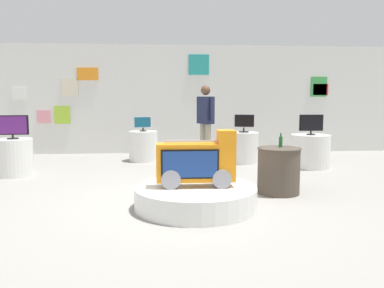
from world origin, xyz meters
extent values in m
plane|color=gray|center=(0.00, 0.00, 0.00)|extent=(30.00, 30.00, 0.00)
cube|color=silver|center=(0.00, 5.07, 1.45)|extent=(12.93, 0.10, 2.89)
cube|color=beige|center=(-2.58, 5.01, 1.77)|extent=(0.43, 0.02, 0.46)
cube|color=red|center=(4.19, 5.01, 1.72)|extent=(0.42, 0.02, 0.31)
cube|color=white|center=(-3.88, 5.01, 1.60)|extent=(0.37, 0.02, 0.31)
cube|color=pink|center=(-3.28, 5.01, 1.00)|extent=(0.35, 0.02, 0.34)
cube|color=green|center=(4.14, 5.01, 1.79)|extent=(0.45, 0.02, 0.54)
cube|color=teal|center=(0.82, 5.01, 2.37)|extent=(0.55, 0.02, 0.53)
cube|color=orange|center=(-2.11, 5.01, 2.11)|extent=(0.55, 0.02, 0.32)
cube|color=#9ECC33|center=(-2.80, 5.01, 1.04)|extent=(0.41, 0.02, 0.46)
cylinder|color=silver|center=(0.29, -0.36, 0.15)|extent=(1.66, 1.66, 0.30)
cylinder|color=gray|center=(-0.04, -0.35, 0.43)|extent=(0.26, 0.34, 0.26)
cylinder|color=gray|center=(0.63, -0.36, 0.43)|extent=(0.26, 0.34, 0.26)
cube|color=orange|center=(0.29, -0.36, 0.63)|extent=(1.05, 0.29, 0.51)
cube|color=orange|center=(0.70, -0.36, 0.97)|extent=(0.23, 0.29, 0.18)
cube|color=black|center=(0.21, -0.51, 0.63)|extent=(0.75, 0.02, 0.39)
cube|color=navy|center=(0.21, -0.51, 0.63)|extent=(0.71, 0.02, 0.35)
cube|color=#B2B2B7|center=(0.29, -0.36, 0.91)|extent=(0.84, 0.03, 0.02)
cylinder|color=silver|center=(1.70, 3.26, 0.35)|extent=(0.68, 0.68, 0.71)
cylinder|color=black|center=(1.70, 3.26, 0.72)|extent=(0.23, 0.23, 0.02)
cylinder|color=black|center=(1.70, 3.26, 0.77)|extent=(0.04, 0.04, 0.09)
cube|color=silver|center=(1.70, 3.26, 0.97)|extent=(0.46, 0.18, 0.31)
cube|color=black|center=(1.70, 3.24, 0.97)|extent=(0.42, 0.15, 0.28)
cylinder|color=silver|center=(-3.01, 2.14, 0.35)|extent=(0.71, 0.71, 0.71)
cylinder|color=black|center=(-3.01, 2.14, 0.72)|extent=(0.21, 0.21, 0.02)
cylinder|color=black|center=(-3.01, 2.14, 0.76)|extent=(0.04, 0.04, 0.06)
cube|color=black|center=(-3.01, 2.14, 0.97)|extent=(0.60, 0.08, 0.37)
cube|color=#561E6B|center=(-3.02, 2.11, 0.97)|extent=(0.55, 0.05, 0.34)
cylinder|color=silver|center=(3.00, 2.54, 0.35)|extent=(0.82, 0.82, 0.71)
cylinder|color=black|center=(3.00, 2.54, 0.72)|extent=(0.18, 0.18, 0.02)
cylinder|color=black|center=(3.00, 2.54, 0.76)|extent=(0.04, 0.04, 0.06)
cube|color=black|center=(3.00, 2.54, 0.96)|extent=(0.51, 0.05, 0.34)
cube|color=black|center=(3.00, 2.52, 0.96)|extent=(0.47, 0.02, 0.31)
cylinder|color=silver|center=(-0.62, 3.71, 0.35)|extent=(0.67, 0.67, 0.71)
cylinder|color=black|center=(-0.62, 3.71, 0.72)|extent=(0.16, 0.16, 0.02)
cylinder|color=black|center=(-0.62, 3.71, 0.76)|extent=(0.04, 0.04, 0.06)
cube|color=silver|center=(-0.62, 3.71, 0.92)|extent=(0.41, 0.17, 0.26)
cube|color=navy|center=(-0.62, 3.69, 0.92)|extent=(0.37, 0.14, 0.23)
cylinder|color=#4C4238|center=(1.65, 0.36, 0.36)|extent=(0.65, 0.65, 0.72)
cylinder|color=#4C4238|center=(1.65, 0.36, 0.71)|extent=(0.68, 0.68, 0.02)
cylinder|color=#195926|center=(1.69, 0.43, 0.80)|extent=(0.06, 0.06, 0.16)
cylinder|color=#195926|center=(1.69, 0.43, 0.91)|extent=(0.03, 0.03, 0.06)
cylinder|color=gray|center=(0.70, 2.73, 0.47)|extent=(0.12, 0.12, 0.95)
cylinder|color=gray|center=(0.80, 2.55, 0.47)|extent=(0.12, 0.12, 0.95)
cube|color=#1E233F|center=(0.75, 2.64, 1.23)|extent=(0.35, 0.43, 0.57)
sphere|color=brown|center=(0.75, 2.64, 1.65)|extent=(0.20, 0.20, 0.20)
cylinder|color=#1E233F|center=(0.64, 2.85, 1.26)|extent=(0.08, 0.08, 0.51)
cylinder|color=#1E233F|center=(0.86, 2.43, 1.26)|extent=(0.08, 0.08, 0.51)
camera|label=1|loc=(-0.14, -5.48, 1.49)|focal=36.34mm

